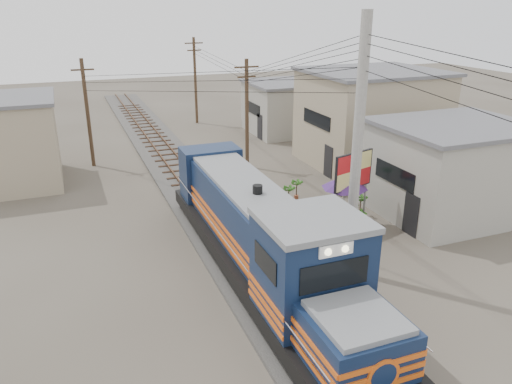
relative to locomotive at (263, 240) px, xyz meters
name	(u,v)px	position (x,y,z in m)	size (l,w,h in m)	color
ground	(263,282)	(0.00, -0.03, -1.81)	(120.00, 120.00, 0.00)	#473F35
ballast	(197,195)	(0.00, 9.97, -1.73)	(3.60, 70.00, 0.16)	#595651
track	(197,192)	(0.00, 9.97, -1.55)	(1.15, 70.00, 0.12)	#51331E
locomotive	(263,240)	(0.00, 0.00, 0.00)	(3.09, 16.84, 4.17)	black
utility_pole_main	(357,153)	(3.50, -0.53, 3.19)	(0.40, 0.40, 10.00)	#9E9B93
wooden_pole_mid	(247,112)	(4.50, 13.97, 1.87)	(1.60, 0.24, 7.00)	#4C3826
wooden_pole_far	(195,79)	(4.80, 27.97, 2.13)	(1.60, 0.24, 7.50)	#4C3826
wooden_pole_left	(87,111)	(-5.00, 17.97, 1.87)	(1.60, 0.24, 7.00)	#4C3826
power_lines	(196,61)	(-0.14, 8.47, 5.76)	(9.65, 19.00, 3.30)	black
shophouse_front	(453,169)	(11.50, 2.97, 0.55)	(7.35, 6.30, 4.70)	gray
shophouse_mid	(370,117)	(12.50, 11.97, 1.30)	(8.40, 7.35, 6.20)	gray
shophouse_back	(287,107)	(11.00, 21.97, 0.30)	(6.30, 6.30, 4.20)	gray
shophouse_left	(2,142)	(-10.00, 15.97, 0.80)	(6.30, 6.30, 5.20)	gray
billboard	(353,173)	(5.88, 3.28, 0.95)	(2.34, 0.82, 3.73)	#99999E
market_umbrella	(345,183)	(5.66, 3.61, 0.36)	(2.47, 2.47, 2.47)	black
vendor	(343,180)	(7.66, 7.08, -0.87)	(0.69, 0.45, 1.88)	black
plant_nursery	(325,220)	(4.57, 3.41, -1.31)	(3.48, 3.31, 1.11)	#2E651D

